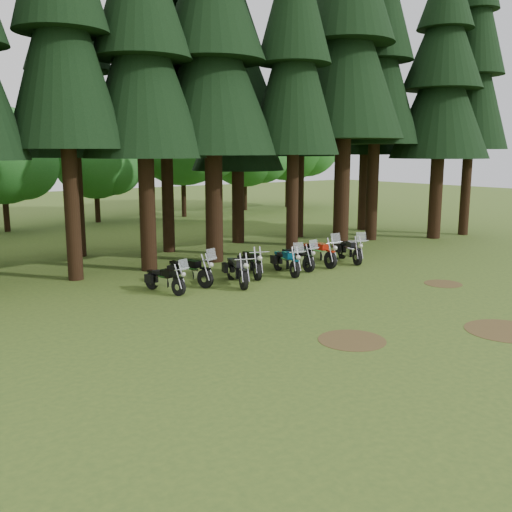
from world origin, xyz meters
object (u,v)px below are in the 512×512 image
object	(u,v)px
motorcycle_1	(190,272)
motorcycle_3	(251,264)
motorcycle_4	(286,262)
motorcycle_5	(297,258)
motorcycle_2	(237,271)
motorcycle_7	(350,251)
motorcycle_0	(165,280)
motorcycle_6	(319,253)

from	to	relation	value
motorcycle_1	motorcycle_3	world-z (taller)	motorcycle_1
motorcycle_4	motorcycle_5	xyz separation A→B (m)	(0.98, 0.46, -0.02)
motorcycle_2	motorcycle_3	world-z (taller)	motorcycle_2
motorcycle_1	motorcycle_5	size ratio (longest dim) A/B	1.07
motorcycle_3	motorcycle_5	world-z (taller)	motorcycle_5
motorcycle_1	motorcycle_5	distance (m)	5.08
motorcycle_3	motorcycle_7	xyz separation A→B (m)	(5.29, -0.27, 0.00)
motorcycle_0	motorcycle_1	xyz separation A→B (m)	(1.29, 0.49, 0.06)
motorcycle_2	motorcycle_4	world-z (taller)	motorcycle_4
motorcycle_3	motorcycle_7	distance (m)	5.29
motorcycle_4	motorcycle_3	bearing A→B (deg)	171.89
motorcycle_6	motorcycle_7	world-z (taller)	motorcycle_6
motorcycle_1	motorcycle_6	size ratio (longest dim) A/B	0.95
motorcycle_3	motorcycle_5	size ratio (longest dim) A/B	1.05
motorcycle_6	motorcycle_7	distance (m)	1.67
motorcycle_7	motorcycle_6	bearing A→B (deg)	-167.39
motorcycle_0	motorcycle_2	world-z (taller)	motorcycle_0
motorcycle_3	motorcycle_5	xyz separation A→B (m)	(2.33, -0.09, -0.04)
motorcycle_3	motorcycle_5	bearing A→B (deg)	18.11
motorcycle_2	motorcycle_7	size ratio (longest dim) A/B	1.02
motorcycle_2	motorcycle_5	xyz separation A→B (m)	(3.64, 0.78, -0.04)
motorcycle_7	motorcycle_3	bearing A→B (deg)	-161.60
motorcycle_4	motorcycle_7	bearing A→B (deg)	18.45
motorcycle_4	motorcycle_7	world-z (taller)	motorcycle_7
motorcycle_3	motorcycle_4	xyz separation A→B (m)	(1.34, -0.56, -0.01)
motorcycle_4	motorcycle_7	distance (m)	3.95
motorcycle_0	motorcycle_4	distance (m)	5.39
motorcycle_1	motorcycle_6	xyz separation A→B (m)	(6.39, -0.15, 0.02)
motorcycle_0	motorcycle_3	distance (m)	4.06
motorcycle_1	motorcycle_3	distance (m)	2.76
motorcycle_0	motorcycle_4	world-z (taller)	motorcycle_4
motorcycle_0	motorcycle_7	size ratio (longest dim) A/B	0.90
motorcycle_2	motorcycle_6	distance (m)	5.02
motorcycle_4	motorcycle_0	bearing A→B (deg)	-167.70
motorcycle_0	motorcycle_4	xyz separation A→B (m)	(5.39, -0.19, 0.05)
motorcycle_5	motorcycle_6	size ratio (longest dim) A/B	0.89
motorcycle_1	motorcycle_6	distance (m)	6.39
motorcycle_2	motorcycle_5	size ratio (longest dim) A/B	1.07
motorcycle_5	motorcycle_7	world-z (taller)	motorcycle_7
motorcycle_1	motorcycle_3	size ratio (longest dim) A/B	1.02
motorcycle_0	motorcycle_6	size ratio (longest dim) A/B	0.84
motorcycle_5	motorcycle_7	size ratio (longest dim) A/B	0.95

